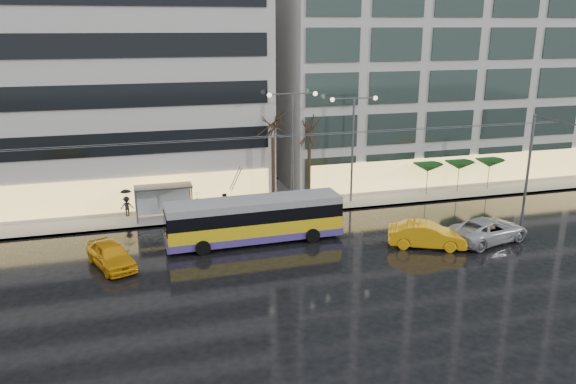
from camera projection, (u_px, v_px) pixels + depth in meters
name	position (u px, v px, depth m)	size (l,w,h in m)	color
ground	(309.00, 263.00, 34.41)	(140.00, 140.00, 0.00)	black
sidewalk	(282.00, 195.00, 47.84)	(80.00, 10.00, 0.15)	gray
kerb	(298.00, 213.00, 43.26)	(80.00, 0.10, 0.15)	slate
building_left	(48.00, 63.00, 44.70)	(34.00, 14.00, 22.00)	#B9B6B1
building_right	(441.00, 40.00, 53.21)	(32.00, 14.00, 25.00)	#B9B6B1
trolleybus	(255.00, 221.00, 37.38)	(11.81, 4.68, 5.44)	gold
catenary	(290.00, 165.00, 40.79)	(42.24, 5.12, 7.00)	#595B60
bus_shelter	(158.00, 195.00, 41.58)	(4.20, 1.60, 2.51)	#595B60
street_lamp_near	(292.00, 134.00, 43.19)	(3.96, 0.36, 9.03)	#595B60
street_lamp_far	(353.00, 134.00, 44.55)	(3.96, 0.36, 8.53)	#595B60
tree_a	(273.00, 120.00, 42.68)	(3.20, 3.20, 8.40)	black
tree_b	(310.00, 127.00, 43.83)	(3.20, 3.20, 7.70)	black
parasol_a	(428.00, 168.00, 47.45)	(2.50, 2.50, 2.65)	#595B60
parasol_b	(459.00, 165.00, 48.22)	(2.50, 2.50, 2.65)	#595B60
parasol_c	(490.00, 163.00, 48.99)	(2.50, 2.50, 2.65)	#595B60
taxi_a	(111.00, 255.00, 33.68)	(1.84, 4.58, 1.56)	orange
taxi_b	(427.00, 235.00, 36.73)	(1.75, 5.01, 1.65)	#FFA70D
sedan_silver	(488.00, 230.00, 37.71)	(2.65, 5.74, 1.59)	#AEADB2
pedestrian_a	(197.00, 201.00, 41.19)	(1.22, 1.23, 2.19)	black
pedestrian_b	(224.00, 206.00, 41.84)	(1.16, 1.09, 1.89)	black
pedestrian_c	(127.00, 202.00, 42.22)	(0.99, 0.84, 2.11)	black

